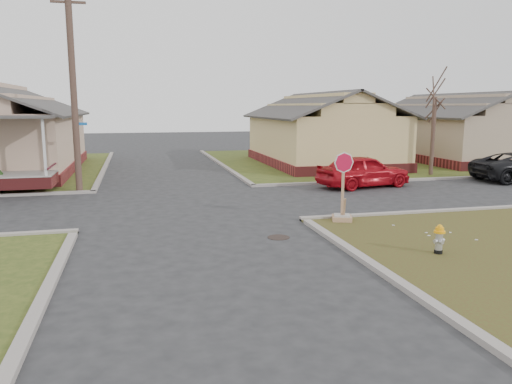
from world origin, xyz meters
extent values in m
plane|color=#252628|center=(0.00, 0.00, 0.00)|extent=(120.00, 120.00, 0.00)
cube|color=#334318|center=(22.00, 18.00, 0.03)|extent=(37.00, 19.00, 0.05)
cylinder|color=black|center=(2.20, -0.50, 0.01)|extent=(0.64, 0.64, 0.01)
cube|color=maroon|center=(10.00, 16.50, 0.30)|extent=(7.20, 11.20, 0.60)
cube|color=#E7CD88|center=(10.00, 16.50, 1.90)|extent=(7.00, 11.00, 2.60)
cube|color=maroon|center=(20.00, 16.50, 0.30)|extent=(7.20, 11.20, 0.60)
cube|color=tan|center=(20.00, 16.50, 1.90)|extent=(7.00, 11.00, 2.60)
cylinder|color=#3C2B22|center=(-4.20, 8.90, 4.50)|extent=(0.28, 0.28, 9.00)
cube|color=#3C2B22|center=(-4.20, 8.90, 8.00)|extent=(1.40, 0.10, 0.10)
cylinder|color=#3C2B22|center=(14.00, 10.20, 2.15)|extent=(0.22, 0.22, 4.20)
cylinder|color=black|center=(5.67, -3.13, 0.10)|extent=(0.21, 0.21, 0.09)
cylinder|color=#B1B2B6|center=(5.67, -3.13, 0.36)|extent=(0.18, 0.18, 0.43)
sphere|color=#B1B2B6|center=(5.67, -3.13, 0.58)|extent=(0.18, 0.18, 0.18)
cylinder|color=#FFA80D|center=(5.67, -3.13, 0.62)|extent=(0.28, 0.28, 0.06)
cylinder|color=#FFA80D|center=(5.67, -3.13, 0.68)|extent=(0.21, 0.21, 0.09)
sphere|color=#FFA80D|center=(5.67, -3.13, 0.74)|extent=(0.14, 0.14, 0.14)
cube|color=#AC7C5D|center=(4.77, 0.91, 0.13)|extent=(0.63, 0.63, 0.15)
cube|color=#A19A94|center=(4.77, 0.91, 0.22)|extent=(0.50, 0.50, 0.04)
cube|color=#AC7C5D|center=(4.77, 0.91, 1.21)|extent=(0.09, 0.05, 2.12)
cylinder|color=#B30B31|center=(4.77, 0.87, 1.97)|extent=(0.57, 0.25, 0.61)
cylinder|color=silver|center=(4.77, 0.88, 1.97)|extent=(0.64, 0.28, 0.69)
imported|color=#AF0C16|center=(8.61, 7.37, 0.76)|extent=(4.74, 2.60, 1.53)
camera|label=1|loc=(-1.73, -13.95, 3.75)|focal=35.00mm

